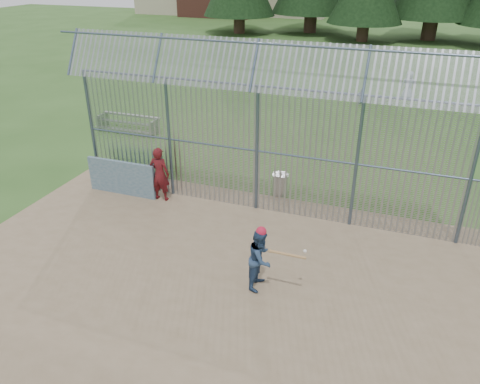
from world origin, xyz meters
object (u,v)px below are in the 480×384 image
at_px(trash_can, 280,184).
at_px(dugout_wall, 122,178).
at_px(onlooker, 160,174).
at_px(bleacher, 128,123).
at_px(batter, 261,259).

bearing_deg(trash_can, dugout_wall, -159.75).
relative_size(onlooker, bleacher, 0.61).
bearing_deg(trash_can, onlooker, -153.90).
height_order(dugout_wall, onlooker, onlooker).
bearing_deg(onlooker, trash_can, -157.17).
height_order(onlooker, bleacher, onlooker).
bearing_deg(batter, trash_can, 12.79).
bearing_deg(bleacher, trash_can, -24.18).
relative_size(trash_can, bleacher, 0.27).
bearing_deg(batter, onlooker, 56.80).
bearing_deg(dugout_wall, bleacher, 120.64).
bearing_deg(onlooker, dugout_wall, 0.37).
bearing_deg(bleacher, onlooker, -49.29).
distance_m(trash_can, bleacher, 9.18).
height_order(dugout_wall, batter, batter).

